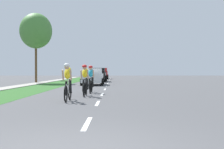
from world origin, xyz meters
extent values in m
plane|color=#4C4C4F|center=(0.00, 20.00, 0.00)|extent=(120.00, 120.00, 0.00)
cube|color=#2D6026|center=(-5.07, 20.00, 0.00)|extent=(2.96, 70.00, 0.01)
cube|color=#9E998E|center=(-7.19, 20.00, 0.00)|extent=(1.29, 70.00, 0.10)
cube|color=white|center=(0.00, 2.46, 0.00)|extent=(0.12, 1.80, 0.01)
cube|color=white|center=(0.00, 6.77, 0.00)|extent=(0.12, 1.80, 0.01)
cube|color=white|center=(0.00, 11.08, 0.00)|extent=(0.12, 1.80, 0.01)
cube|color=white|center=(0.00, 15.38, 0.00)|extent=(0.12, 1.80, 0.01)
cube|color=white|center=(0.00, 19.69, 0.00)|extent=(0.12, 1.80, 0.01)
cube|color=white|center=(0.00, 24.00, 0.00)|extent=(0.12, 1.80, 0.01)
cube|color=white|center=(0.00, 28.31, 0.00)|extent=(0.12, 1.80, 0.01)
cube|color=white|center=(0.00, 32.62, 0.00)|extent=(0.12, 1.80, 0.01)
cube|color=white|center=(0.00, 36.92, 0.00)|extent=(0.12, 1.80, 0.01)
cube|color=white|center=(0.00, 41.23, 0.00)|extent=(0.12, 1.80, 0.01)
cube|color=white|center=(0.00, 45.54, 0.00)|extent=(0.12, 1.80, 0.01)
cube|color=white|center=(0.00, 49.85, 0.00)|extent=(0.12, 1.80, 0.01)
torus|color=black|center=(-1.30, 8.14, 0.34)|extent=(0.06, 0.68, 0.68)
torus|color=black|center=(-1.30, 7.10, 0.34)|extent=(0.06, 0.68, 0.68)
cylinder|color=silver|center=(-1.30, 7.52, 0.52)|extent=(0.04, 0.59, 0.43)
cylinder|color=silver|center=(-1.30, 7.80, 0.62)|extent=(0.04, 0.04, 0.55)
cylinder|color=silver|center=(-1.30, 7.57, 0.85)|extent=(0.03, 0.55, 0.03)
cylinder|color=black|center=(-1.30, 7.12, 0.86)|extent=(0.42, 0.02, 0.02)
ellipsoid|color=yellow|center=(-1.30, 7.64, 1.18)|extent=(0.30, 0.54, 0.63)
sphere|color=tan|center=(-1.30, 7.36, 1.42)|extent=(0.20, 0.20, 0.20)
ellipsoid|color=white|center=(-1.30, 7.36, 1.50)|extent=(0.24, 0.28, 0.16)
cylinder|color=tan|center=(-1.46, 7.36, 1.10)|extent=(0.07, 0.26, 0.45)
cylinder|color=tan|center=(-1.14, 7.36, 1.10)|extent=(0.07, 0.26, 0.45)
cylinder|color=black|center=(-1.40, 7.72, 0.52)|extent=(0.10, 0.30, 0.60)
cylinder|color=black|center=(-1.20, 7.67, 0.62)|extent=(0.10, 0.25, 0.61)
torus|color=black|center=(-0.82, 10.54, 0.34)|extent=(0.06, 0.68, 0.68)
torus|color=black|center=(-0.82, 9.50, 0.34)|extent=(0.06, 0.68, 0.68)
cylinder|color=black|center=(-0.82, 9.92, 0.52)|extent=(0.04, 0.59, 0.43)
cylinder|color=black|center=(-0.82, 10.20, 0.62)|extent=(0.04, 0.04, 0.55)
cylinder|color=black|center=(-0.82, 9.97, 0.85)|extent=(0.03, 0.55, 0.03)
cylinder|color=black|center=(-0.82, 9.52, 0.86)|extent=(0.42, 0.02, 0.02)
ellipsoid|color=yellow|center=(-0.82, 10.04, 1.18)|extent=(0.30, 0.54, 0.63)
sphere|color=tan|center=(-0.82, 9.76, 1.42)|extent=(0.20, 0.20, 0.20)
ellipsoid|color=red|center=(-0.82, 9.76, 1.50)|extent=(0.24, 0.28, 0.16)
cylinder|color=tan|center=(-0.98, 9.76, 1.10)|extent=(0.07, 0.26, 0.45)
cylinder|color=tan|center=(-0.66, 9.76, 1.10)|extent=(0.07, 0.26, 0.45)
cylinder|color=black|center=(-0.92, 10.12, 0.52)|extent=(0.10, 0.30, 0.60)
cylinder|color=black|center=(-0.72, 10.07, 0.62)|extent=(0.10, 0.25, 0.61)
torus|color=black|center=(-0.70, 12.72, 0.34)|extent=(0.06, 0.68, 0.68)
torus|color=black|center=(-0.70, 11.68, 0.34)|extent=(0.06, 0.68, 0.68)
cylinder|color=black|center=(-0.70, 12.10, 0.52)|extent=(0.04, 0.59, 0.43)
cylinder|color=black|center=(-0.70, 12.38, 0.62)|extent=(0.04, 0.04, 0.55)
cylinder|color=black|center=(-0.70, 12.15, 0.85)|extent=(0.03, 0.55, 0.03)
cylinder|color=black|center=(-0.70, 11.70, 0.86)|extent=(0.42, 0.02, 0.02)
ellipsoid|color=#26A5CC|center=(-0.70, 12.22, 1.18)|extent=(0.30, 0.54, 0.63)
sphere|color=tan|center=(-0.70, 11.94, 1.42)|extent=(0.20, 0.20, 0.20)
ellipsoid|color=red|center=(-0.70, 11.94, 1.50)|extent=(0.24, 0.28, 0.16)
cylinder|color=tan|center=(-0.86, 11.94, 1.10)|extent=(0.07, 0.26, 0.45)
cylinder|color=tan|center=(-0.54, 11.94, 1.10)|extent=(0.07, 0.26, 0.45)
cylinder|color=black|center=(-0.80, 12.30, 0.52)|extent=(0.10, 0.30, 0.60)
cylinder|color=black|center=(-0.60, 12.25, 0.62)|extent=(0.10, 0.25, 0.61)
cube|color=silver|center=(-1.31, 21.82, 0.64)|extent=(1.76, 4.30, 0.76)
cube|color=silver|center=(-1.31, 21.97, 1.26)|extent=(1.55, 2.24, 0.52)
cube|color=#1E2833|center=(-1.31, 21.00, 1.24)|extent=(1.44, 0.08, 0.44)
cylinder|color=black|center=(-2.19, 20.49, 0.32)|extent=(0.22, 0.64, 0.64)
cylinder|color=black|center=(-0.43, 20.49, 0.32)|extent=(0.22, 0.64, 0.64)
cylinder|color=black|center=(-2.19, 23.15, 0.32)|extent=(0.22, 0.64, 0.64)
cylinder|color=black|center=(-0.43, 23.15, 0.32)|extent=(0.22, 0.64, 0.64)
cube|color=black|center=(-1.38, 30.34, 0.72)|extent=(1.96, 5.10, 0.76)
cube|color=black|center=(-1.38, 29.57, 1.32)|extent=(1.80, 1.78, 0.64)
cube|color=#1E2833|center=(-1.38, 28.86, 1.30)|extent=(1.67, 0.08, 0.52)
cube|color=black|center=(-2.28, 31.36, 1.02)|extent=(0.08, 2.80, 0.40)
cube|color=black|center=(-0.47, 31.36, 1.02)|extent=(0.08, 2.80, 0.40)
cube|color=black|center=(-1.38, 32.85, 1.02)|extent=(1.80, 0.08, 0.40)
cylinder|color=black|center=(-2.36, 28.81, 0.38)|extent=(0.26, 0.76, 0.76)
cylinder|color=black|center=(-0.40, 28.81, 0.38)|extent=(0.26, 0.76, 0.76)
cylinder|color=black|center=(-2.36, 31.87, 0.38)|extent=(0.26, 0.76, 0.76)
cylinder|color=black|center=(-0.40, 31.87, 0.38)|extent=(0.26, 0.76, 0.76)
cube|color=red|center=(-1.41, 42.62, 0.81)|extent=(1.90, 4.70, 1.00)
cube|color=red|center=(-1.41, 42.82, 1.53)|extent=(1.71, 2.91, 0.52)
cube|color=#1E2833|center=(-1.41, 41.56, 1.41)|extent=(1.56, 0.08, 0.44)
cylinder|color=black|center=(-2.36, 41.21, 0.36)|extent=(0.25, 0.72, 0.72)
cylinder|color=black|center=(-0.46, 41.21, 0.36)|extent=(0.25, 0.72, 0.72)
cylinder|color=black|center=(-2.36, 44.03, 0.36)|extent=(0.25, 0.72, 0.72)
cylinder|color=black|center=(-0.46, 44.03, 0.36)|extent=(0.25, 0.72, 0.72)
cylinder|color=brown|center=(-7.78, 26.35, 2.11)|extent=(0.24, 0.24, 4.22)
ellipsoid|color=#478438|center=(-7.78, 26.35, 5.60)|extent=(3.45, 3.45, 3.79)
camera|label=1|loc=(0.65, -4.35, 1.25)|focal=45.87mm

